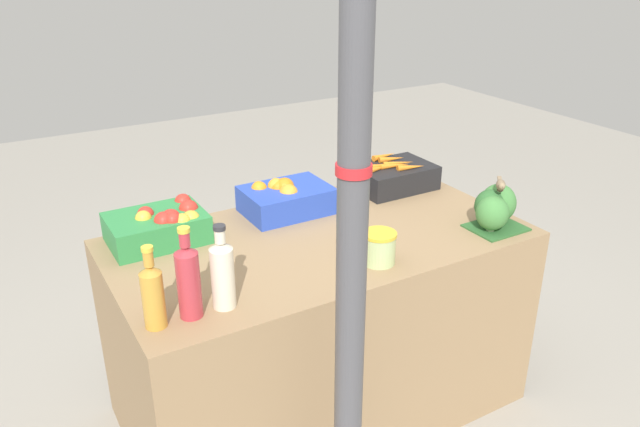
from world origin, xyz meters
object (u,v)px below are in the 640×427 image
object	(u,v)px
apple_crate	(161,225)
juice_bottle_ruby	(188,279)
support_pole	(353,202)
juice_bottle_amber	(153,294)
broccoli_pile	(495,207)
pickle_jar	(379,248)
sparrow_bird	(501,185)
juice_bottle_cloudy	(223,273)
orange_crate	(286,198)
carrot_crate	(393,176)

from	to	relation	value
apple_crate	juice_bottle_ruby	xyz separation A→B (m)	(-0.08, -0.56, 0.06)
support_pole	juice_bottle_amber	size ratio (longest dim) A/B	9.29
support_pole	juice_bottle_amber	xyz separation A→B (m)	(-0.49, 0.33, -0.31)
broccoli_pile	pickle_jar	distance (m)	0.59
pickle_jar	sparrow_bird	size ratio (longest dim) A/B	1.12
juice_bottle_cloudy	orange_crate	bearing A→B (deg)	47.83
support_pole	broccoli_pile	size ratio (longest dim) A/B	11.28
juice_bottle_ruby	sparrow_bird	xyz separation A→B (m)	(1.27, -0.02, 0.07)
apple_crate	pickle_jar	size ratio (longest dim) A/B	2.92
juice_bottle_amber	pickle_jar	bearing A→B (deg)	-0.57
sparrow_bird	apple_crate	bearing A→B (deg)	-75.86
carrot_crate	pickle_jar	xyz separation A→B (m)	(-0.49, -0.58, 0.00)
orange_crate	apple_crate	bearing A→B (deg)	-178.88
juice_bottle_ruby	juice_bottle_cloudy	distance (m)	0.11
broccoli_pile	juice_bottle_amber	bearing A→B (deg)	-179.58
juice_bottle_amber	juice_bottle_ruby	distance (m)	0.11
juice_bottle_ruby	juice_bottle_amber	bearing A→B (deg)	180.00
orange_crate	juice_bottle_ruby	distance (m)	0.85
juice_bottle_amber	sparrow_bird	world-z (taller)	juice_bottle_amber
broccoli_pile	sparrow_bird	xyz separation A→B (m)	(-0.02, -0.03, 0.11)
broccoli_pile	sparrow_bird	bearing A→B (deg)	-120.06
support_pole	juice_bottle_cloudy	world-z (taller)	support_pole
broccoli_pile	juice_bottle_cloudy	xyz separation A→B (m)	(-1.18, -0.01, 0.03)
juice_bottle_amber	pickle_jar	world-z (taller)	juice_bottle_amber
pickle_jar	broccoli_pile	bearing A→B (deg)	1.80
carrot_crate	broccoli_pile	world-z (taller)	broccoli_pile
support_pole	orange_crate	bearing A→B (deg)	74.26
apple_crate	broccoli_pile	bearing A→B (deg)	-24.47
orange_crate	juice_bottle_cloudy	size ratio (longest dim) A/B	1.28
orange_crate	sparrow_bird	xyz separation A→B (m)	(0.64, -0.60, 0.13)
broccoli_pile	juice_bottle_cloudy	size ratio (longest dim) A/B	0.78
orange_crate	pickle_jar	world-z (taller)	orange_crate
broccoli_pile	pickle_jar	world-z (taller)	broccoli_pile
support_pole	apple_crate	xyz separation A→B (m)	(-0.29, 0.89, -0.36)
apple_crate	carrot_crate	bearing A→B (deg)	0.41
support_pole	apple_crate	size ratio (longest dim) A/B	6.89
apple_crate	juice_bottle_ruby	bearing A→B (deg)	-98.15
juice_bottle_amber	sparrow_bird	bearing A→B (deg)	-0.95
carrot_crate	sparrow_bird	bearing A→B (deg)	-82.66
support_pole	juice_bottle_amber	distance (m)	0.67
sparrow_bird	juice_bottle_ruby	bearing A→B (deg)	-50.78
broccoli_pile	pickle_jar	bearing A→B (deg)	-178.20
orange_crate	pickle_jar	xyz separation A→B (m)	(0.08, -0.58, -0.00)
carrot_crate	apple_crate	bearing A→B (deg)	-179.59
juice_bottle_ruby	sparrow_bird	bearing A→B (deg)	-1.03
carrot_crate	sparrow_bird	xyz separation A→B (m)	(0.08, -0.59, 0.14)
juice_bottle_amber	broccoli_pile	bearing A→B (deg)	0.42
juice_bottle_cloudy	sparrow_bird	distance (m)	1.17
carrot_crate	juice_bottle_ruby	distance (m)	1.33
pickle_jar	juice_bottle_cloudy	bearing A→B (deg)	179.22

